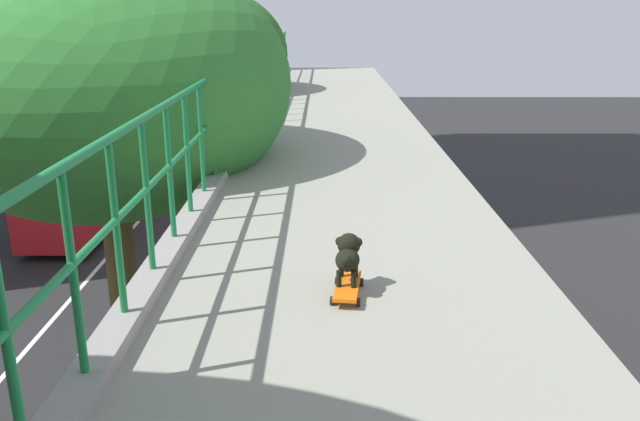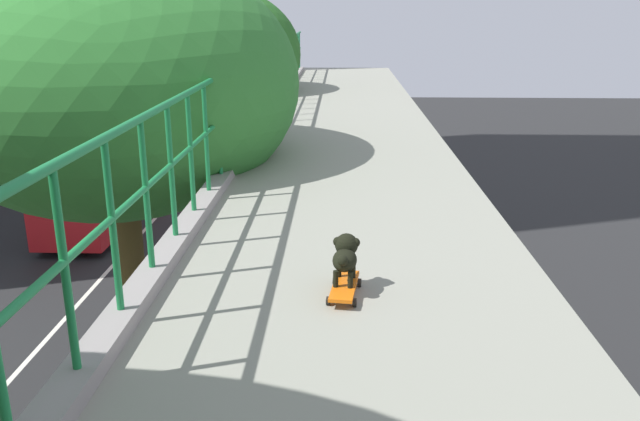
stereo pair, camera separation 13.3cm
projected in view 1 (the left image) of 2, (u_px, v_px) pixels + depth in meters
name	position (u px, v px, depth m)	size (l,w,h in m)	color
overpass_deck	(357.00, 387.00, 3.66)	(2.90, 37.13, 0.39)	gray
green_railing	(104.00, 311.00, 3.53)	(0.20, 35.28, 1.19)	gray
city_bus	(102.00, 169.00, 26.73)	(2.68, 11.68, 3.26)	red
roadside_tree_mid	(104.00, 89.00, 8.24)	(4.80, 4.80, 9.00)	brown
roadside_tree_far	(206.00, 58.00, 15.13)	(3.83, 3.83, 8.70)	#503729
toy_skateboard	(347.00, 286.00, 4.36)	(0.24, 0.51, 0.08)	orange
small_dog	(348.00, 254.00, 4.37)	(0.20, 0.37, 0.31)	black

